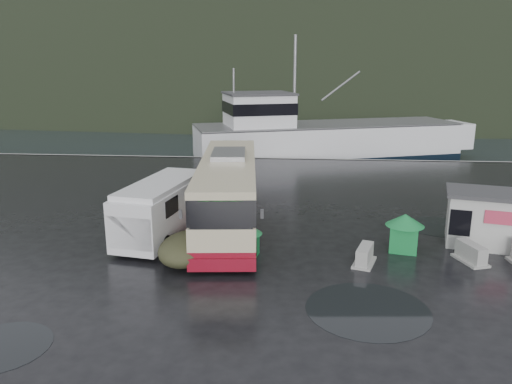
# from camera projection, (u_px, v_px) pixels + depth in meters

# --- Properties ---
(ground) EXTENTS (160.00, 160.00, 0.00)m
(ground) POSITION_uv_depth(u_px,v_px,m) (239.00, 247.00, 21.13)
(ground) COLOR black
(ground) RESTS_ON ground
(harbor_water) EXTENTS (300.00, 180.00, 0.02)m
(harbor_water) POSITION_uv_depth(u_px,v_px,m) (290.00, 92.00, 127.12)
(harbor_water) COLOR black
(harbor_water) RESTS_ON ground
(quay_edge) EXTENTS (160.00, 0.60, 1.50)m
(quay_edge) POSITION_uv_depth(u_px,v_px,m) (268.00, 158.00, 40.40)
(quay_edge) COLOR #999993
(quay_edge) RESTS_ON ground
(headland) EXTENTS (780.00, 540.00, 570.00)m
(headland) POSITION_uv_depth(u_px,v_px,m) (314.00, 76.00, 261.18)
(headland) COLOR black
(headland) RESTS_ON ground
(coach_bus) EXTENTS (4.17, 12.30, 3.41)m
(coach_bus) POSITION_uv_depth(u_px,v_px,m) (229.00, 224.00, 24.08)
(coach_bus) COLOR #C6B995
(coach_bus) RESTS_ON ground
(white_van) EXTENTS (3.16, 6.45, 2.58)m
(white_van) POSITION_uv_depth(u_px,v_px,m) (164.00, 236.00, 22.42)
(white_van) COLOR silver
(white_van) RESTS_ON ground
(waste_bin_left) EXTENTS (1.14, 1.14, 1.38)m
(waste_bin_left) POSITION_uv_depth(u_px,v_px,m) (245.00, 256.00, 20.19)
(waste_bin_left) COLOR #167C39
(waste_bin_left) RESTS_ON ground
(waste_bin_right) EXTENTS (1.35, 1.35, 1.58)m
(waste_bin_right) POSITION_uv_depth(u_px,v_px,m) (403.00, 250.00, 20.78)
(waste_bin_right) COLOR #167C39
(waste_bin_right) RESTS_ON ground
(dome_tent) EXTENTS (2.49, 3.23, 1.17)m
(dome_tent) POSITION_uv_depth(u_px,v_px,m) (188.00, 262.00, 19.52)
(dome_tent) COLOR #353620
(dome_tent) RESTS_ON ground
(ticket_kiosk) EXTENTS (3.50, 2.97, 2.37)m
(ticket_kiosk) POSITION_uv_depth(u_px,v_px,m) (479.00, 244.00, 21.46)
(ticket_kiosk) COLOR #B8B8B3
(ticket_kiosk) RESTS_ON ground
(jersey_barrier_a) EXTENTS (1.13, 1.60, 0.72)m
(jersey_barrier_a) POSITION_uv_depth(u_px,v_px,m) (364.00, 264.00, 19.41)
(jersey_barrier_a) COLOR #999993
(jersey_barrier_a) RESTS_ON ground
(jersey_barrier_c) EXTENTS (1.18, 1.66, 0.75)m
(jersey_barrier_c) POSITION_uv_depth(u_px,v_px,m) (470.00, 262.00, 19.60)
(jersey_barrier_c) COLOR #999993
(jersey_barrier_c) RESTS_ON ground
(fishing_trawler) EXTENTS (28.91, 15.19, 11.38)m
(fishing_trawler) POSITION_uv_depth(u_px,v_px,m) (327.00, 146.00, 46.04)
(fishing_trawler) COLOR silver
(fishing_trawler) RESTS_ON ground
(puddles) EXTENTS (17.74, 14.51, 0.01)m
(puddles) POSITION_uv_depth(u_px,v_px,m) (332.00, 283.00, 17.68)
(puddles) COLOR black
(puddles) RESTS_ON ground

